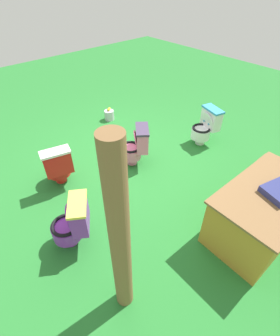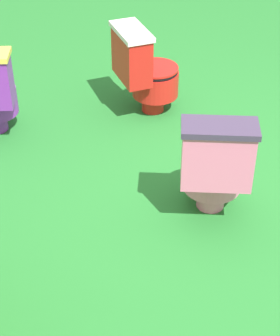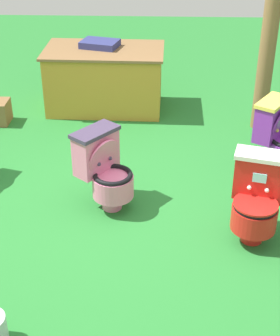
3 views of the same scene
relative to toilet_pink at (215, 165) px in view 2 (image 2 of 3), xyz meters
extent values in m
plane|color=#26752D|center=(0.14, -0.09, -0.37)|extent=(14.00, 14.00, 0.00)
cylinder|color=pink|center=(0.06, -0.05, -0.30)|extent=(0.25, 0.25, 0.14)
cylinder|color=pink|center=(0.07, -0.06, -0.13)|extent=(0.52, 0.52, 0.20)
torus|color=black|center=(0.07, -0.06, -0.02)|extent=(0.50, 0.50, 0.04)
cylinder|color=#3F334C|center=(0.07, -0.06, -0.07)|extent=(0.34, 0.34, 0.01)
cube|color=pink|center=(-0.08, 0.07, 0.13)|extent=(0.41, 0.44, 0.37)
cube|color=#3F334C|center=(-0.08, 0.07, 0.33)|extent=(0.44, 0.47, 0.04)
cube|color=#8CE0E5|center=(0.00, 0.00, 0.18)|extent=(0.08, 0.09, 0.08)
cylinder|color=pink|center=(-0.01, 0.00, 0.12)|extent=(0.29, 0.33, 0.35)
sphere|color=#3F334C|center=(0.04, 0.06, 0.08)|extent=(0.04, 0.04, 0.04)
sphere|color=#3F334C|center=(-0.05, -0.05, 0.08)|extent=(0.04, 0.04, 0.04)
cylinder|color=red|center=(1.26, -0.47, -0.30)|extent=(0.22, 0.22, 0.14)
cylinder|color=red|center=(1.25, -0.49, -0.13)|extent=(0.45, 0.45, 0.20)
torus|color=black|center=(1.25, -0.49, -0.02)|extent=(0.43, 0.43, 0.04)
cylinder|color=white|center=(1.25, -0.49, -0.07)|extent=(0.29, 0.29, 0.01)
cube|color=red|center=(1.30, -0.30, 0.13)|extent=(0.44, 0.29, 0.37)
cube|color=white|center=(1.30, -0.30, 0.33)|extent=(0.47, 0.32, 0.04)
cube|color=#8CE0E5|center=(1.28, -0.40, 0.18)|extent=(0.11, 0.04, 0.08)
cylinder|color=red|center=(1.25, -0.49, 0.00)|extent=(0.44, 0.44, 0.02)
sphere|color=white|center=(1.34, -0.42, 0.08)|extent=(0.04, 0.04, 0.04)
sphere|color=white|center=(1.21, -0.38, 0.08)|extent=(0.04, 0.04, 0.04)
camera|label=1|loc=(2.31, 2.71, 2.49)|focal=26.58mm
camera|label=2|loc=(-2.04, 2.02, 2.05)|focal=61.95mm
camera|label=3|loc=(0.47, -3.94, 2.33)|focal=55.48mm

